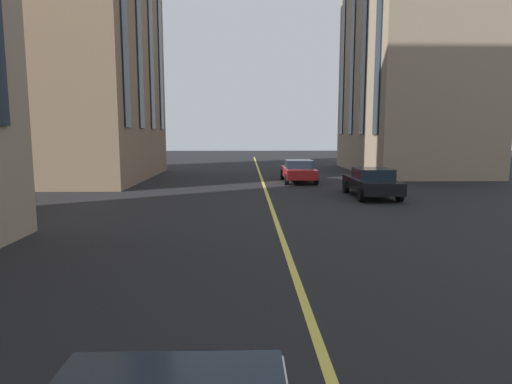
% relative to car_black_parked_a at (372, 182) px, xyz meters
% --- Properties ---
extents(lane_centre_line, '(80.00, 0.16, 0.01)m').
position_rel_car_black_parked_a_xyz_m(lane_centre_line, '(-5.13, 4.90, -0.70)').
color(lane_centre_line, '#D8C64C').
rests_on(lane_centre_line, ground_plane).
extents(car_black_parked_a, '(4.40, 1.95, 1.37)m').
position_rel_car_black_parked_a_xyz_m(car_black_parked_a, '(0.00, 0.00, 0.00)').
color(car_black_parked_a, black).
rests_on(car_black_parked_a, ground_plane).
extents(car_red_mid, '(4.40, 1.95, 1.37)m').
position_rel_car_black_parked_a_xyz_m(car_red_mid, '(6.48, 2.68, 0.00)').
color(car_red_mid, '#B21E1E').
rests_on(car_red_mid, ground_plane).
extents(building_right_near, '(13.85, 8.12, 20.71)m').
position_rel_car_black_parked_a_xyz_m(building_right_near, '(13.52, -6.60, 9.66)').
color(building_right_near, gray).
rests_on(building_right_near, ground_plane).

